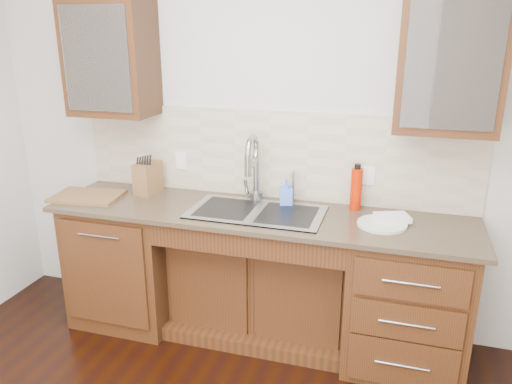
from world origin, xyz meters
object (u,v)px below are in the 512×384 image
(water_bottle, at_px, (356,189))
(knife_block, at_px, (148,178))
(plate, at_px, (382,224))
(cutting_board, at_px, (87,196))
(soap_bottle, at_px, (286,192))

(water_bottle, distance_m, knife_block, 1.42)
(water_bottle, bearing_deg, plate, -52.22)
(knife_block, bearing_deg, plate, 1.07)
(water_bottle, distance_m, cutting_board, 1.81)
(soap_bottle, relative_size, plate, 0.62)
(plate, bearing_deg, cutting_board, -178.32)
(soap_bottle, distance_m, knife_block, 0.98)
(cutting_board, bearing_deg, plate, 1.68)
(soap_bottle, xyz_separation_m, plate, (0.62, -0.18, -0.08))
(water_bottle, relative_size, cutting_board, 0.60)
(soap_bottle, distance_m, plate, 0.65)
(water_bottle, bearing_deg, soap_bottle, -173.06)
(plate, xyz_separation_m, knife_block, (-1.60, 0.15, 0.10))
(water_bottle, height_order, knife_block, water_bottle)
(water_bottle, height_order, cutting_board, water_bottle)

